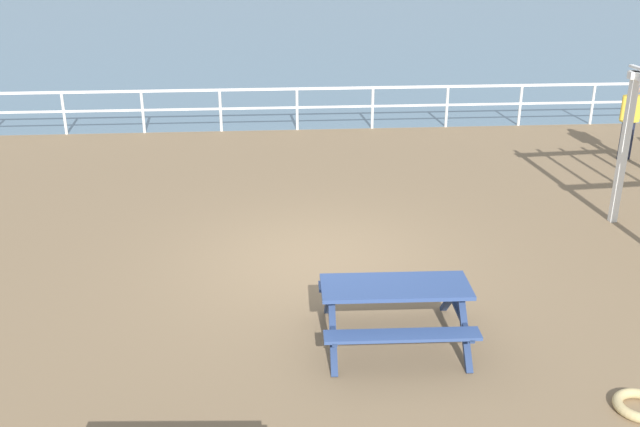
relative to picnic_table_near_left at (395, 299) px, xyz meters
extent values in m
cube|color=#846B4C|center=(-0.74, 2.36, -0.68)|extent=(30.00, 24.00, 0.20)
cube|color=white|center=(-0.74, 10.11, 0.47)|extent=(23.00, 0.06, 0.06)
cube|color=white|center=(-0.74, 10.11, -0.01)|extent=(23.00, 0.05, 0.05)
cylinder|color=white|center=(-6.49, 10.11, -0.06)|extent=(0.07, 0.07, 1.05)
cylinder|color=white|center=(-4.58, 10.11, -0.06)|extent=(0.07, 0.07, 1.05)
cylinder|color=white|center=(-2.66, 10.11, -0.06)|extent=(0.07, 0.07, 1.05)
cylinder|color=white|center=(-0.74, 10.11, -0.06)|extent=(0.07, 0.07, 1.05)
cylinder|color=white|center=(1.17, 10.11, -0.06)|extent=(0.07, 0.07, 1.05)
cylinder|color=white|center=(3.09, 10.11, -0.06)|extent=(0.07, 0.07, 1.05)
cylinder|color=white|center=(5.01, 10.11, -0.06)|extent=(0.07, 0.07, 1.05)
cylinder|color=white|center=(6.92, 10.11, -0.06)|extent=(0.07, 0.07, 1.05)
cube|color=#334C84|center=(0.00, 0.00, 0.17)|extent=(1.82, 0.75, 0.05)
cube|color=#334C84|center=(0.02, 0.62, -0.13)|extent=(1.81, 0.31, 0.04)
cube|color=#334C84|center=(-0.02, -0.62, -0.13)|extent=(1.81, 0.31, 0.04)
cube|color=navy|center=(0.79, 0.35, -0.21)|extent=(0.10, 0.79, 0.79)
cube|color=navy|center=(0.77, -0.40, -0.21)|extent=(0.10, 0.79, 0.79)
cube|color=navy|center=(0.78, -0.02, -0.16)|extent=(0.10, 1.50, 0.04)
cube|color=navy|center=(-0.77, 0.40, -0.21)|extent=(0.10, 0.79, 0.79)
cube|color=navy|center=(-0.79, -0.35, -0.21)|extent=(0.10, 0.79, 0.79)
cube|color=navy|center=(-0.78, 0.02, -0.16)|extent=(0.10, 1.50, 0.04)
cylinder|color=#1E2338|center=(6.46, 7.11, -0.16)|extent=(0.14, 0.14, 0.85)
cylinder|color=#1E2338|center=(6.28, 7.07, -0.16)|extent=(0.14, 0.14, 0.85)
cube|color=gold|center=(6.37, 7.09, 0.56)|extent=(0.38, 0.30, 0.58)
cylinder|color=gold|center=(6.58, 7.14, 0.58)|extent=(0.09, 0.09, 0.52)
cylinder|color=gold|center=(6.16, 7.04, 0.58)|extent=(0.09, 0.09, 0.52)
sphere|color=#9E7051|center=(6.37, 7.09, 0.96)|extent=(0.23, 0.23, 0.23)
cube|color=white|center=(4.48, 3.59, 0.67)|extent=(0.12, 0.12, 2.50)
torus|color=tan|center=(2.38, -1.56, -0.53)|extent=(0.55, 0.55, 0.11)
camera|label=1|loc=(-1.48, -7.61, 4.19)|focal=40.25mm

